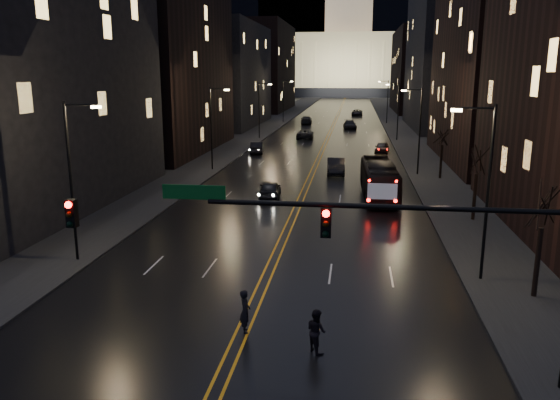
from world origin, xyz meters
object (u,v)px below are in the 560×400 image
at_px(pedestrian_b, 316,331).
at_px(oncoming_car_b, 257,147).
at_px(bus, 379,180).
at_px(traffic_signal, 399,240).
at_px(receding_car_a, 336,166).
at_px(pedestrian_a, 245,311).
at_px(oncoming_car_a, 270,189).

bearing_deg(pedestrian_b, oncoming_car_b, -27.00).
bearing_deg(bus, pedestrian_b, -99.58).
bearing_deg(traffic_signal, receding_car_a, 94.92).
bearing_deg(pedestrian_a, receding_car_a, -22.13).
distance_m(traffic_signal, bus, 29.28).
xyz_separation_m(oncoming_car_b, receding_car_a, (11.00, -14.25, 0.09)).
distance_m(traffic_signal, oncoming_car_a, 29.31).
bearing_deg(receding_car_a, pedestrian_b, -92.03).
bearing_deg(bus, oncoming_car_a, -174.06).
bearing_deg(receding_car_a, oncoming_car_a, -116.54).
bearing_deg(pedestrian_a, oncoming_car_a, -11.96).
height_order(bus, pedestrian_b, bus).
relative_size(oncoming_car_a, receding_car_a, 0.85).
relative_size(traffic_signal, pedestrian_a, 9.37).
height_order(bus, oncoming_car_a, bus).
relative_size(receding_car_a, pedestrian_a, 2.82).
bearing_deg(oncoming_car_a, traffic_signal, 102.35).
xyz_separation_m(bus, oncoming_car_a, (-9.25, -1.37, -0.79)).
bearing_deg(pedestrian_b, pedestrian_a, 28.33).
distance_m(receding_car_a, pedestrian_a, 36.86).
height_order(oncoming_car_b, receding_car_a, receding_car_a).
height_order(receding_car_a, pedestrian_b, pedestrian_b).
bearing_deg(oncoming_car_b, pedestrian_b, 94.88).
relative_size(pedestrian_a, pedestrian_b, 1.06).
height_order(oncoming_car_a, oncoming_car_b, oncoming_car_b).
bearing_deg(oncoming_car_b, pedestrian_a, 91.93).
bearing_deg(bus, pedestrian_a, -106.24).
bearing_deg(oncoming_car_a, oncoming_car_b, -82.42).
xyz_separation_m(traffic_signal, pedestrian_b, (-2.77, 1.59, -4.23)).
height_order(oncoming_car_a, pedestrian_b, pedestrian_b).
distance_m(traffic_signal, oncoming_car_b, 55.92).
bearing_deg(pedestrian_a, traffic_signal, -134.41).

